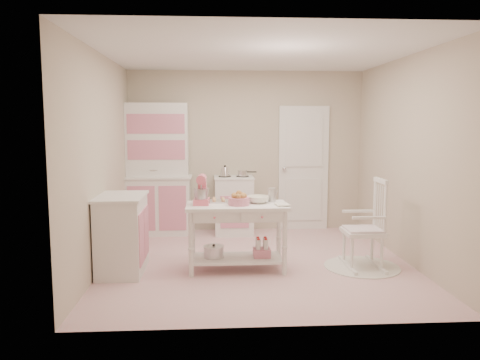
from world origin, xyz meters
name	(u,v)px	position (x,y,z in m)	size (l,w,h in m)	color
room_shell	(258,132)	(0.00, 0.00, 1.65)	(3.84, 3.84, 2.62)	pink
door	(303,168)	(0.95, 1.87, 1.02)	(0.82, 0.05, 2.04)	white
hutch	(158,169)	(-1.42, 1.66, 1.04)	(1.06, 0.50, 2.08)	white
stove	(234,205)	(-0.22, 1.61, 0.46)	(0.62, 0.57, 0.92)	white
base_cabinet	(122,234)	(-1.63, -0.28, 0.46)	(0.54, 0.84, 0.92)	white
lace_rug	(362,267)	(1.27, -0.28, 0.01)	(0.92, 0.92, 0.01)	white
rocking_chair	(363,223)	(1.27, -0.28, 0.55)	(0.48, 0.72, 1.10)	white
work_table	(237,237)	(-0.27, -0.28, 0.40)	(1.20, 0.60, 0.80)	white
stand_mixer	(201,190)	(-0.69, -0.26, 0.97)	(0.20, 0.28, 0.34)	#FE6B86
cookie_tray	(224,201)	(-0.42, -0.10, 0.81)	(0.34, 0.24, 0.02)	silver
bread_basket	(239,201)	(-0.25, -0.33, 0.85)	(0.25, 0.25, 0.09)	pink
mixing_bowl	(258,200)	(-0.01, -0.20, 0.84)	(0.27, 0.27, 0.08)	white
metal_pitcher	(272,195)	(0.17, -0.12, 0.89)	(0.10, 0.10, 0.17)	silver
recipe_book	(276,205)	(0.18, -0.40, 0.81)	(0.15, 0.21, 0.02)	white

